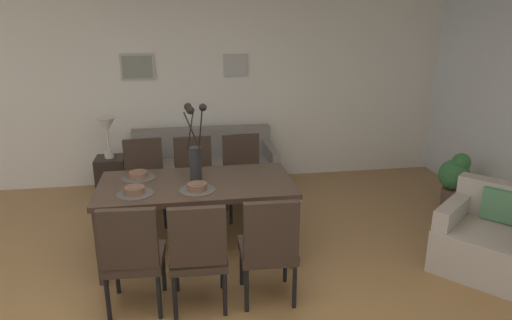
{
  "coord_description": "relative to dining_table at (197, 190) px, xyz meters",
  "views": [
    {
      "loc": [
        -0.04,
        -2.97,
        2.24
      ],
      "look_at": [
        0.63,
        1.1,
        0.92
      ],
      "focal_mm": 32.31,
      "sensor_mm": 36.0,
      "label": 1
    }
  ],
  "objects": [
    {
      "name": "bowl_near_left",
      "position": [
        -0.54,
        -0.21,
        0.12
      ],
      "size": [
        0.17,
        0.17,
        0.07
      ],
      "color": "brown",
      "rests_on": "dining_table"
    },
    {
      "name": "dining_chair_mid_left",
      "position": [
        0.52,
        -0.88,
        -0.15
      ],
      "size": [
        0.45,
        0.45,
        0.92
      ],
      "color": "#33261E",
      "rests_on": "ground"
    },
    {
      "name": "table_lamp",
      "position": [
        -1.02,
        1.66,
        0.23
      ],
      "size": [
        0.22,
        0.22,
        0.51
      ],
      "color": "beige",
      "rests_on": "side_table"
    },
    {
      "name": "dining_chair_far_left",
      "position": [
        -0.03,
        -0.89,
        -0.15
      ],
      "size": [
        0.45,
        0.45,
        0.92
      ],
      "color": "#33261E",
      "rests_on": "ground"
    },
    {
      "name": "bowl_far_left",
      "position": [
        -0.0,
        -0.21,
        0.12
      ],
      "size": [
        0.17,
        0.17,
        0.07
      ],
      "color": "brown",
      "rests_on": "dining_table"
    },
    {
      "name": "placemat_near_right",
      "position": [
        -0.54,
        0.21,
        0.08
      ],
      "size": [
        0.32,
        0.32,
        0.01
      ],
      "primitive_type": "cylinder",
      "color": "#4C4742",
      "rests_on": "dining_table"
    },
    {
      "name": "dining_chair_mid_right",
      "position": [
        0.56,
        0.89,
        -0.15
      ],
      "size": [
        0.46,
        0.46,
        0.92
      ],
      "color": "#33261E",
      "rests_on": "ground"
    },
    {
      "name": "framed_picture_left",
      "position": [
        -0.64,
        2.1,
        0.92
      ],
      "size": [
        0.43,
        0.03,
        0.34
      ],
      "color": "#B2ADA3"
    },
    {
      "name": "dining_chair_near_right",
      "position": [
        -0.54,
        0.87,
        -0.15
      ],
      "size": [
        0.47,
        0.47,
        0.92
      ],
      "color": "#33261E",
      "rests_on": "ground"
    },
    {
      "name": "armchair",
      "position": [
        2.61,
        -0.68,
        -0.38
      ],
      "size": [
        1.13,
        1.13,
        0.75
      ],
      "color": "#ADA399",
      "rests_on": "ground"
    },
    {
      "name": "placemat_near_left",
      "position": [
        -0.54,
        -0.21,
        0.08
      ],
      "size": [
        0.32,
        0.32,
        0.01
      ],
      "primitive_type": "cylinder",
      "color": "#4C4742",
      "rests_on": "dining_table"
    },
    {
      "name": "sofa",
      "position": [
        0.15,
        1.61,
        -0.38
      ],
      "size": [
        1.82,
        0.84,
        0.8
      ],
      "color": "gray",
      "rests_on": "ground"
    },
    {
      "name": "dining_chair_near_left",
      "position": [
        -0.52,
        -0.84,
        -0.15
      ],
      "size": [
        0.46,
        0.46,
        0.92
      ],
      "color": "#33261E",
      "rests_on": "ground"
    },
    {
      "name": "dining_table",
      "position": [
        0.0,
        0.0,
        0.0
      ],
      "size": [
        1.8,
        0.91,
        0.74
      ],
      "color": "#3D2D23",
      "rests_on": "ground"
    },
    {
      "name": "side_table",
      "position": [
        -1.02,
        1.66,
        -0.4
      ],
      "size": [
        0.36,
        0.36,
        0.52
      ],
      "primitive_type": "cube",
      "color": "black",
      "rests_on": "ground"
    },
    {
      "name": "placemat_far_left",
      "position": [
        -0.0,
        -0.21,
        0.08
      ],
      "size": [
        0.32,
        0.32,
        0.01
      ],
      "primitive_type": "cylinder",
      "color": "#4C4742",
      "rests_on": "dining_table"
    },
    {
      "name": "centerpiece_vase",
      "position": [
        0.0,
        0.0,
        0.36
      ],
      "size": [
        0.21,
        0.23,
        0.73
      ],
      "color": "#232326",
      "rests_on": "dining_table"
    },
    {
      "name": "back_wall_panel",
      "position": [
        -0.07,
        2.17,
        0.64
      ],
      "size": [
        9.0,
        0.1,
        2.6
      ],
      "primitive_type": "cube",
      "color": "white",
      "rests_on": "ground"
    },
    {
      "name": "framed_picture_center",
      "position": [
        0.64,
        2.1,
        0.92
      ],
      "size": [
        0.32,
        0.03,
        0.29
      ],
      "color": "#B2ADA3"
    },
    {
      "name": "potted_plant",
      "position": [
        3.09,
        0.68,
        -0.29
      ],
      "size": [
        0.36,
        0.36,
        0.67
      ],
      "color": "brown",
      "rests_on": "ground"
    },
    {
      "name": "bowl_near_right",
      "position": [
        -0.54,
        0.21,
        0.12
      ],
      "size": [
        0.17,
        0.17,
        0.07
      ],
      "color": "brown",
      "rests_on": "dining_table"
    },
    {
      "name": "dining_chair_far_right",
      "position": [
        -0.0,
        0.87,
        -0.15
      ],
      "size": [
        0.45,
        0.45,
        0.92
      ],
      "color": "#33261E",
      "rests_on": "ground"
    }
  ]
}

